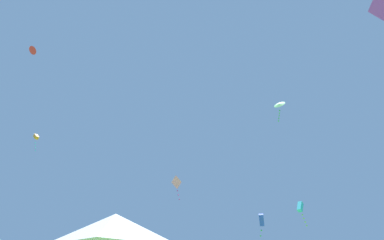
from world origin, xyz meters
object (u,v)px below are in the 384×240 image
kite_orange_box (36,137)px  kite_green_delta (279,105)px  canopy_tent_white (114,229)px  kite_cyan_box (300,207)px  kite_blue_box (262,221)px  kite_red_delta (33,50)px  kite_purple_diamond (381,8)px  kite_pink_diamond (177,183)px

kite_orange_box → kite_green_delta: (25.07, 9.46, 9.61)m
canopy_tent_white → kite_cyan_box: kite_cyan_box is taller
kite_blue_box → kite_cyan_box: bearing=-5.5°
canopy_tent_white → kite_red_delta: size_ratio=2.97×
kite_purple_diamond → kite_red_delta: bearing=150.9°
canopy_tent_white → kite_cyan_box: size_ratio=1.62×
canopy_tent_white → kite_green_delta: kite_green_delta is taller
kite_red_delta → kite_orange_box: 14.35m
kite_red_delta → kite_pink_diamond: bearing=15.4°
kite_cyan_box → kite_purple_diamond: bearing=-91.0°
kite_green_delta → kite_purple_diamond: (-1.46, -21.30, -6.18)m
kite_red_delta → kite_purple_diamond: size_ratio=0.49×
kite_green_delta → kite_purple_diamond: bearing=-93.9°
kite_orange_box → kite_purple_diamond: size_ratio=0.59×
kite_red_delta → kite_orange_box: kite_red_delta is taller
kite_cyan_box → kite_blue_box: kite_cyan_box is taller
kite_orange_box → kite_purple_diamond: kite_purple_diamond is taller
kite_red_delta → kite_blue_box: bearing=3.7°
kite_blue_box → canopy_tent_white: bearing=-121.5°
kite_cyan_box → kite_orange_box: 24.92m
kite_blue_box → kite_pink_diamond: (-8.15, 3.04, 4.38)m
kite_green_delta → kite_purple_diamond: size_ratio=1.18×
kite_blue_box → kite_green_delta: size_ratio=0.82×
kite_cyan_box → kite_green_delta: 14.65m
kite_blue_box → kite_green_delta: (4.99, 3.73, 15.22)m
canopy_tent_white → kite_orange_box: bearing=129.9°
kite_cyan_box → kite_orange_box: bearing=-167.4°
canopy_tent_white → kite_cyan_box: 22.57m
canopy_tent_white → kite_green_delta: bearing=53.4°
canopy_tent_white → kite_red_delta: (-14.56, 15.57, 21.71)m
kite_blue_box → kite_pink_diamond: kite_pink_diamond is taller
kite_orange_box → kite_blue_box: 21.63m
kite_cyan_box → kite_blue_box: 4.04m
kite_pink_diamond → kite_red_delta: bearing=-164.6°
kite_cyan_box → kite_purple_diamond: 18.91m
kite_orange_box → kite_red_delta: bearing=140.6°
canopy_tent_white → kite_blue_box: 20.42m
kite_cyan_box → kite_green_delta: bearing=74.4°
kite_blue_box → kite_green_delta: bearing=36.8°
kite_red_delta → kite_purple_diamond: 34.08m
kite_blue_box → kite_red_delta: bearing=-176.3°
kite_blue_box → kite_purple_diamond: 20.07m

